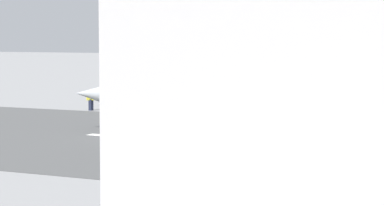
# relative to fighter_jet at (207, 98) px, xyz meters

# --- Properties ---
(ground_plane) EXTENTS (400.00, 400.00, 0.00)m
(ground_plane) POSITION_rel_fighter_jet_xyz_m (2.91, 1.87, -2.36)
(ground_plane) COLOR slate
(runway_strip) EXTENTS (240.00, 26.00, 0.02)m
(runway_strip) POSITION_rel_fighter_jet_xyz_m (2.90, 1.87, -2.35)
(runway_strip) COLOR #424343
(runway_strip) RESTS_ON ground
(fighter_jet) EXTENTS (17.61, 13.67, 5.56)m
(fighter_jet) POSITION_rel_fighter_jet_xyz_m (0.00, 0.00, 0.00)
(fighter_jet) COLOR #9FA4A9
(fighter_jet) RESTS_ON ground
(crew_person) EXTENTS (0.61, 0.47, 1.73)m
(crew_person) POSITION_rel_fighter_jet_xyz_m (15.84, -11.80, -1.49)
(crew_person) COLOR #1E2338
(crew_person) RESTS_ON ground
(marker_cone_near) EXTENTS (0.44, 0.44, 0.55)m
(marker_cone_near) POSITION_rel_fighter_jet_xyz_m (-12.34, 14.90, -2.09)
(marker_cone_near) COLOR orange
(marker_cone_near) RESTS_ON ground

